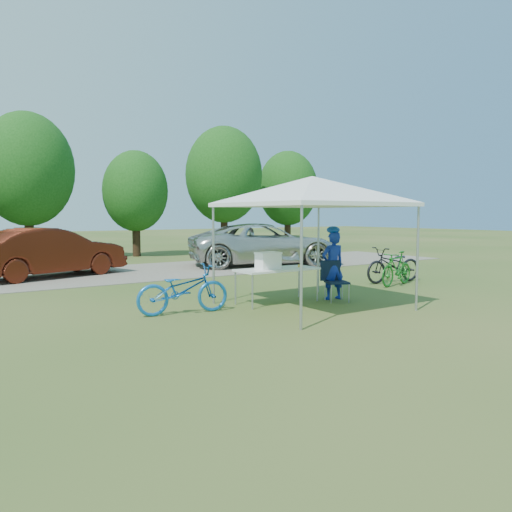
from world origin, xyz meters
The scene contains 14 objects.
ground centered at (0.00, 0.00, 0.00)m, with size 100.00×100.00×0.00m, color #2D5119.
gravel_strip centered at (0.00, 8.00, 0.01)m, with size 24.00×5.00×0.02m, color gray.
canopy centered at (0.00, 0.00, 2.65)m, with size 4.53×4.53×3.00m.
treeline centered at (-0.29, 14.05, 3.53)m, with size 24.89×4.28×6.30m.
folding_table centered at (-0.30, 0.80, 0.72)m, with size 1.85×0.77×0.76m.
folding_chair centered at (0.91, 0.29, 0.54)m, with size 0.60×0.64×0.91m.
cooler centered at (-0.54, 0.80, 0.95)m, with size 0.51×0.35×0.37m.
ice_cream_cup centered at (0.28, 0.75, 0.79)m, with size 0.07×0.07×0.05m, color yellow.
cyclist centered at (1.03, 0.46, 0.78)m, with size 0.57×0.37×1.56m, color navy.
bike_blue centered at (-2.54, 0.86, 0.48)m, with size 0.64×1.83×0.96m, color #1463B4.
bike_green centered at (3.97, 1.09, 0.47)m, with size 0.44×1.56×0.93m, color #186C1B.
bike_dark centered at (4.40, 1.55, 0.51)m, with size 0.68×1.94×1.02m, color black.
minivan centered at (4.02, 7.44, 0.81)m, with size 2.62×5.68×1.58m, color beige.
sedan centered at (-3.48, 8.25, 0.78)m, with size 1.60×4.59×1.51m, color #4F180D.
Camera 1 is at (-6.77, -7.93, 1.96)m, focal length 35.00 mm.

